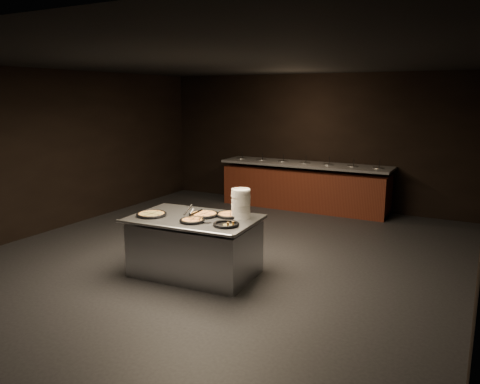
# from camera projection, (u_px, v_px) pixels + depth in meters

# --- Properties ---
(room) EXTENTS (7.02, 8.02, 2.92)m
(room) POSITION_uv_depth(u_px,v_px,m) (221.00, 163.00, 6.90)
(room) COLOR black
(room) RESTS_ON ground
(salad_bar) EXTENTS (3.70, 0.83, 1.18)m
(salad_bar) POSITION_uv_depth(u_px,v_px,m) (304.00, 189.00, 10.18)
(salad_bar) COLOR #582314
(salad_bar) RESTS_ON ground
(serving_counter) EXTENTS (1.77, 1.20, 0.81)m
(serving_counter) POSITION_uv_depth(u_px,v_px,m) (195.00, 247.00, 6.44)
(serving_counter) COLOR silver
(serving_counter) RESTS_ON ground
(plate_stack) EXTENTS (0.26, 0.26, 0.39)m
(plate_stack) POSITION_uv_depth(u_px,v_px,m) (241.00, 204.00, 6.27)
(plate_stack) COLOR white
(plate_stack) RESTS_ON serving_counter
(pan_veggie_whole) EXTENTS (0.42, 0.42, 0.04)m
(pan_veggie_whole) POSITION_uv_depth(u_px,v_px,m) (151.00, 214.00, 6.42)
(pan_veggie_whole) COLOR black
(pan_veggie_whole) RESTS_ON serving_counter
(pan_cheese_whole) EXTENTS (0.42, 0.42, 0.04)m
(pan_cheese_whole) POSITION_uv_depth(u_px,v_px,m) (204.00, 214.00, 6.42)
(pan_cheese_whole) COLOR black
(pan_cheese_whole) RESTS_ON serving_counter
(pan_cheese_slices_a) EXTENTS (0.40, 0.40, 0.04)m
(pan_cheese_slices_a) POSITION_uv_depth(u_px,v_px,m) (230.00, 215.00, 6.41)
(pan_cheese_slices_a) COLOR black
(pan_cheese_slices_a) RESTS_ON serving_counter
(pan_cheese_slices_b) EXTENTS (0.34, 0.34, 0.04)m
(pan_cheese_slices_b) POSITION_uv_depth(u_px,v_px,m) (192.00, 220.00, 6.11)
(pan_cheese_slices_b) COLOR black
(pan_cheese_slices_b) RESTS_ON serving_counter
(pan_veggie_slices) EXTENTS (0.34, 0.34, 0.04)m
(pan_veggie_slices) POSITION_uv_depth(u_px,v_px,m) (226.00, 224.00, 5.93)
(pan_veggie_slices) COLOR black
(pan_veggie_slices) RESTS_ON serving_counter
(server_left) EXTENTS (0.09, 0.31, 0.15)m
(server_left) POSITION_uv_depth(u_px,v_px,m) (190.00, 211.00, 6.39)
(server_left) COLOR silver
(server_left) RESTS_ON serving_counter
(server_right) EXTENTS (0.35, 0.10, 0.16)m
(server_right) POSITION_uv_depth(u_px,v_px,m) (199.00, 215.00, 6.12)
(server_right) COLOR silver
(server_right) RESTS_ON serving_counter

